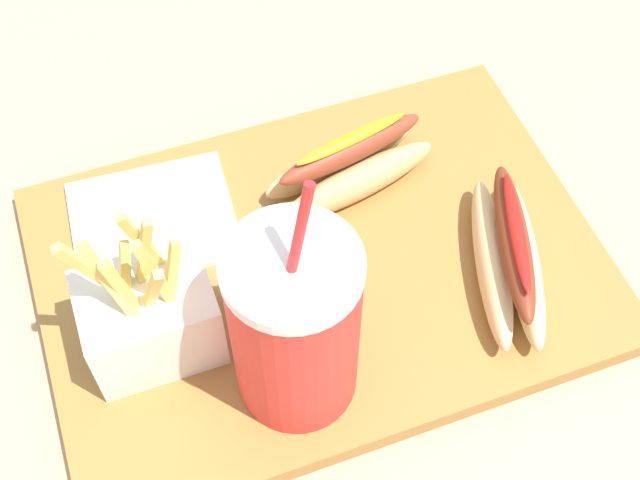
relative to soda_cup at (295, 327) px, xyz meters
The scene contains 9 objects.
ground_plane 0.16m from the soda_cup, 60.96° to the left, with size 2.40×2.40×0.02m, color tan.
food_tray 0.14m from the soda_cup, 60.96° to the left, with size 0.46×0.32×0.02m, color olive.
soda_cup is the anchor object (origin of this frame).
fries_basket 0.12m from the soda_cup, 144.33° to the left, with size 0.10×0.07×0.16m.
hot_dog_1 0.20m from the soda_cup, 57.25° to the left, with size 0.16×0.09×0.06m.
hot_dog_2 0.20m from the soda_cup, ahead, with size 0.10×0.17×0.06m.
ketchup_cup_1 0.14m from the soda_cup, 84.48° to the left, with size 0.04×0.04×0.02m.
ketchup_cup_2 0.11m from the soda_cup, 97.21° to the left, with size 0.04×0.04×0.02m.
napkin_stack 0.21m from the soda_cup, 110.70° to the left, with size 0.14×0.12×0.01m, color white.
Camera 1 is at (-0.13, -0.37, 0.62)m, focal length 48.11 mm.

